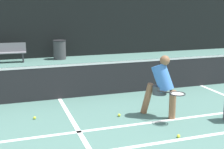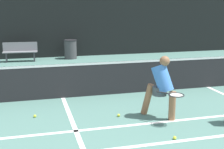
{
  "view_description": "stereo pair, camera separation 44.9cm",
  "coord_description": "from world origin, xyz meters",
  "px_view_note": "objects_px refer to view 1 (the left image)",
  "views": [
    {
      "loc": [
        -1.26,
        -1.64,
        2.51
      ],
      "look_at": [
        0.98,
        4.97,
        0.95
      ],
      "focal_mm": 50.0,
      "sensor_mm": 36.0,
      "label": 1
    },
    {
      "loc": [
        -0.83,
        -1.77,
        2.51
      ],
      "look_at": [
        0.98,
        4.97,
        0.95
      ],
      "focal_mm": 50.0,
      "sensor_mm": 36.0,
      "label": 2
    }
  ],
  "objects_px": {
    "trash_bin": "(60,50)",
    "parked_car": "(79,36)",
    "player_practicing": "(162,84)",
    "courtside_bench": "(9,52)"
  },
  "relations": [
    {
      "from": "courtside_bench",
      "to": "parked_car",
      "type": "distance_m",
      "value": 6.23
    },
    {
      "from": "player_practicing",
      "to": "parked_car",
      "type": "distance_m",
      "value": 12.98
    },
    {
      "from": "parked_car",
      "to": "courtside_bench",
      "type": "bearing_deg",
      "value": -132.48
    },
    {
      "from": "courtside_bench",
      "to": "trash_bin",
      "type": "bearing_deg",
      "value": 6.81
    },
    {
      "from": "player_practicing",
      "to": "trash_bin",
      "type": "height_order",
      "value": "player_practicing"
    },
    {
      "from": "player_practicing",
      "to": "trash_bin",
      "type": "distance_m",
      "value": 8.54
    },
    {
      "from": "trash_bin",
      "to": "parked_car",
      "type": "height_order",
      "value": "parked_car"
    },
    {
      "from": "player_practicing",
      "to": "trash_bin",
      "type": "bearing_deg",
      "value": 145.81
    },
    {
      "from": "player_practicing",
      "to": "courtside_bench",
      "type": "relative_size",
      "value": 0.94
    },
    {
      "from": "trash_bin",
      "to": "parked_car",
      "type": "xyz_separation_m",
      "value": [
        1.92,
        4.45,
        0.17
      ]
    }
  ]
}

